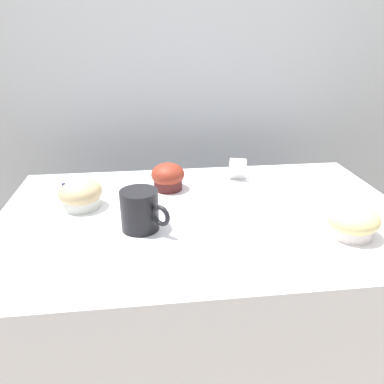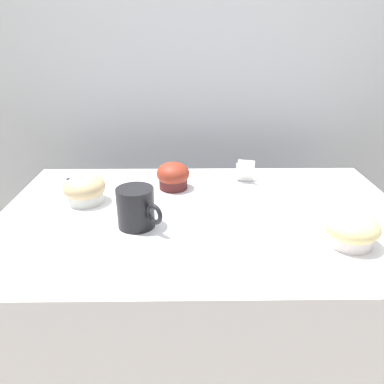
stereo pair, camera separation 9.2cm
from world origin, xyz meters
name	(u,v)px [view 1 (the left image)]	position (x,y,z in m)	size (l,w,h in m)	color
wall_back	(182,157)	(0.00, 0.60, 0.90)	(3.20, 0.10, 1.80)	#B2B7BC
display_counter	(203,357)	(0.00, 0.00, 0.48)	(1.00, 0.64, 0.95)	silver
muffin_front_center	(353,221)	(0.30, -0.15, 0.99)	(0.11, 0.11, 0.07)	white
muffin_back_left	(168,177)	(-0.08, 0.16, 0.99)	(0.09, 0.09, 0.08)	#501F1E
muffin_back_right	(81,194)	(-0.30, 0.07, 0.99)	(0.11, 0.11, 0.08)	silver
coffee_cup	(140,209)	(-0.15, -0.06, 1.00)	(0.11, 0.10, 0.09)	black
price_card	(238,169)	(0.13, 0.21, 0.98)	(0.06, 0.05, 0.06)	white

